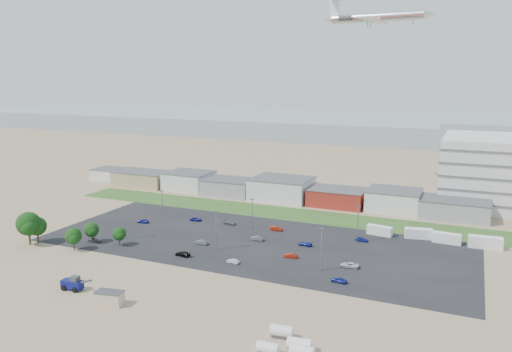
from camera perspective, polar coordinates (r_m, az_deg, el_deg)
The scene contains 41 objects.
ground at distance 128.85m, azimuth -5.94°, elevation -9.80°, with size 700.00×700.00×0.00m, color #907D5B.
parking_lot at distance 143.50m, azimuth -0.20°, elevation -7.51°, with size 120.00×50.00×0.01m, color black.
grass_strip at distance 173.62m, azimuth 2.58°, elevation -4.19°, with size 160.00×16.00×0.02m, color #2A4F1D.
hills_backdrop at distance 421.76m, azimuth 20.95°, elevation 4.79°, with size 700.00×200.00×9.00m, color gray, non-canonical shape.
building_row at distance 196.03m, azimuth -0.03°, elevation -1.19°, with size 170.00×20.00×8.00m, color silver, non-canonical shape.
portable_shed at distance 109.85m, azimuth -16.38°, elevation -13.23°, with size 5.73×2.97×2.89m, color #BFB190, non-canonical shape.
telehandler at distance 119.36m, azimuth -20.28°, elevation -11.37°, with size 7.87×2.62×3.28m, color #0B0F5A, non-canonical shape.
storage_tank_nw at distance 94.03m, azimuth 2.93°, elevation -17.26°, with size 4.12×2.06×2.47m, color silver, non-canonical shape.
storage_tank_ne at distance 90.28m, azimuth 4.98°, elevation -18.58°, with size 4.14×2.07×2.48m, color silver, non-canonical shape.
storage_tank_sw at distance 89.21m, azimuth 1.35°, elevation -19.02°, with size 3.73×1.86×2.24m, color silver, non-canonical shape.
storage_tank_se at distance 88.38m, azimuth 5.27°, elevation -19.31°, with size 4.05×2.03×2.43m, color silver, non-canonical shape.
box_trailer_a at distance 153.43m, azimuth 13.95°, elevation -6.07°, with size 7.38×2.30×2.77m, color silver, non-canonical shape.
box_trailer_b at distance 153.43m, azimuth 18.08°, elevation -6.26°, with size 7.83×2.45×2.93m, color silver, non-canonical shape.
box_trailer_c at distance 151.81m, azimuth 20.98°, elevation -6.65°, with size 7.70×2.41×2.89m, color silver, non-canonical shape.
box_trailer_d at distance 151.51m, azimuth 24.74°, elevation -6.91°, with size 8.74×2.73×3.28m, color silver, non-canonical shape.
tree_far_left at distance 153.31m, azimuth -24.55°, elevation -5.25°, with size 7.09×7.09×10.63m, color black, non-canonical shape.
tree_left at distance 154.40m, azimuth -23.73°, elevation -5.48°, with size 5.67×5.67×8.51m, color black, non-canonical shape.
tree_mid at distance 144.25m, azimuth -20.14°, elevation -6.64°, with size 4.73×4.73×7.10m, color black, non-canonical shape.
tree_right at distance 149.31m, azimuth -18.28°, elevation -6.02°, with size 4.41×4.41×6.61m, color black, non-canonical shape.
tree_near at distance 144.62m, azimuth -15.37°, elevation -6.54°, with size 3.98×3.98×5.97m, color black, non-canonical shape.
lightpole_front_l at distance 149.58m, azimuth -14.71°, elevation -5.15°, with size 1.15×0.48×9.76m, color slate, non-canonical shape.
lightpole_front_m at distance 135.95m, azimuth -4.56°, elevation -6.25°, with size 1.26×0.53×10.73m, color slate, non-canonical shape.
lightpole_front_r at distance 122.30m, azimuth 7.49°, elevation -8.34°, with size 1.26×0.52×10.68m, color slate, non-canonical shape.
lightpole_back_l at distance 166.73m, azimuth -10.66°, elevation -3.30°, with size 1.15×0.48×9.75m, color slate, non-canonical shape.
lightpole_back_m at distance 154.08m, azimuth -0.43°, elevation -4.35°, with size 1.12×0.47×9.52m, color slate, non-canonical shape.
lightpole_back_r at distance 144.99m, azimuth 11.56°, elevation -5.38°, with size 1.23×0.51×10.47m, color slate, non-canonical shape.
airliner at distance 216.85m, azimuth 13.64°, elevation 17.23°, with size 45.64×31.12×13.49m, color silver, non-canonical shape.
parked_car_0 at distance 126.95m, azimuth 10.64°, elevation -9.96°, with size 2.07×4.48×1.24m, color silver.
parked_car_1 at distance 131.47m, azimuth 3.99°, elevation -9.05°, with size 1.25×3.58×1.18m, color #9B1F0E.
parked_car_2 at distance 117.80m, azimuth 9.47°, elevation -11.64°, with size 1.45×3.60×1.23m, color navy.
parked_car_3 at distance 133.69m, azimuth -8.37°, elevation -8.78°, with size 1.77×4.35×1.26m, color black.
parked_car_4 at distance 141.88m, azimuth -6.28°, elevation -7.53°, with size 1.38×3.95×1.30m, color #595B5E.
parked_car_5 at distance 165.35m, azimuth -12.81°, elevation -5.03°, with size 1.53×3.79×1.29m, color navy.
parked_car_6 at distance 159.84m, azimuth -3.02°, elevation -5.33°, with size 1.76×4.32×1.25m, color #595B5E.
parked_car_7 at distance 144.41m, azimuth 0.14°, elevation -7.13°, with size 1.34×3.84×1.27m, color #595B5E.
parked_car_8 at distance 146.75m, azimuth 12.00°, elevation -7.09°, with size 1.45×3.61×1.23m, color navy.
parked_car_9 at distance 164.76m, azimuth -6.88°, elevation -4.92°, with size 1.81×3.93×1.09m, color navy.
parked_car_10 at distance 150.41m, azimuth -17.93°, elevation -6.96°, with size 1.60×3.94×1.14m, color #595B5E.
parked_car_11 at distance 153.45m, azimuth 2.33°, elevation -6.02°, with size 1.38×3.96×1.31m, color #9B1F0E.
parked_car_12 at distance 140.70m, azimuth 5.64°, elevation -7.72°, with size 1.57×3.87×1.12m, color navy.
parked_car_13 at distance 127.64m, azimuth -2.64°, elevation -9.69°, with size 1.15×3.31×1.09m, color silver.
Camera 1 is at (60.19, -104.23, 45.98)m, focal length 35.00 mm.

